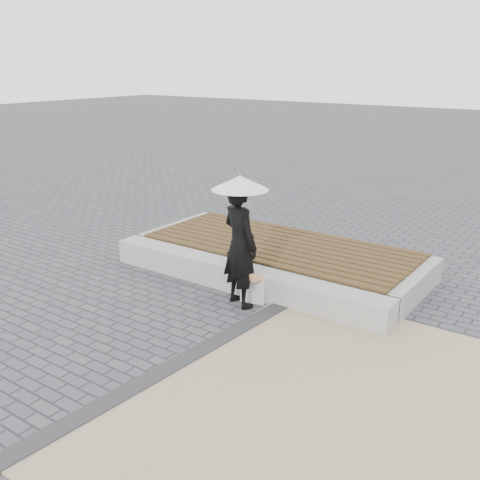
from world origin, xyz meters
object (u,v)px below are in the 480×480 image
object	(u,v)px
seating_ledge	(240,277)
handbag	(237,259)
canvas_tote	(254,289)
parasol	(240,183)
woman	(240,245)

from	to	relation	value
seating_ledge	handbag	xyz separation A→B (m)	(-0.06, -0.01, 0.31)
seating_ledge	canvas_tote	world-z (taller)	same
seating_ledge	parasol	size ratio (longest dim) A/B	4.84
woman	canvas_tote	xyz separation A→B (m)	(0.12, 0.19, -0.73)
seating_ledge	canvas_tote	xyz separation A→B (m)	(0.45, -0.27, 0.00)
seating_ledge	handbag	distance (m)	0.31
seating_ledge	canvas_tote	size ratio (longest dim) A/B	12.49
woman	canvas_tote	world-z (taller)	woman
woman	parasol	distance (m)	0.91
woman	canvas_tote	distance (m)	0.76
seating_ledge	parasol	bearing A→B (deg)	-54.91
seating_ledge	woman	bearing A→B (deg)	-54.91
handbag	seating_ledge	bearing A→B (deg)	0.21
parasol	woman	bearing A→B (deg)	0.00
parasol	handbag	world-z (taller)	parasol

